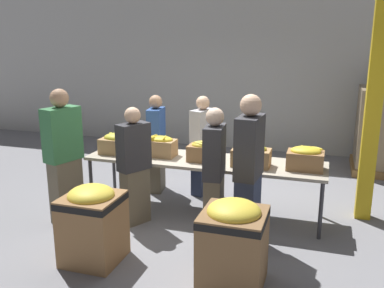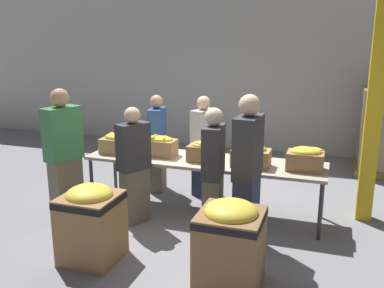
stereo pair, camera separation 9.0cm
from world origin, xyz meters
The scene contains 17 objects.
ground_plane centered at (0.00, 0.00, 0.00)m, with size 30.00×30.00×0.00m, color gray.
wall_back centered at (0.00, 3.60, 2.00)m, with size 16.00×0.08×4.00m.
sorting_table centered at (0.00, 0.00, 0.72)m, with size 3.22×0.80×0.76m.
banana_box_0 centered at (-1.27, -0.06, 0.91)m, with size 0.44×0.33×0.29m.
banana_box_1 centered at (-0.62, -0.02, 0.91)m, with size 0.41×0.28×0.30m.
banana_box_2 centered at (0.00, -0.06, 0.90)m, with size 0.38×0.27×0.29m.
banana_box_3 centered at (0.65, -0.10, 0.91)m, with size 0.48×0.29×0.30m.
banana_box_4 centered at (1.32, -0.03, 0.91)m, with size 0.45×0.33×0.29m.
volunteer_0 centered at (0.74, -0.77, 0.88)m, with size 0.27×0.49×1.78m.
volunteer_1 centered at (-0.76, -0.58, 0.76)m, with size 0.38×0.46×1.53m.
volunteer_2 centered at (-0.22, 0.69, 0.76)m, with size 0.33×0.45×1.52m.
volunteer_3 centered at (-1.65, -0.79, 0.87)m, with size 0.37×0.52×1.75m.
volunteer_4 centered at (-0.94, 0.61, 0.75)m, with size 0.26×0.43×1.52m.
volunteer_5 centered at (0.31, -0.64, 0.79)m, with size 0.25×0.44×1.59m.
donation_bin_0 centered at (-0.77, -1.61, 0.46)m, with size 0.59×0.59×0.86m.
donation_bin_1 centered at (0.76, -1.61, 0.47)m, with size 0.61×0.61×0.88m.
support_pillar centered at (2.09, 0.50, 2.00)m, with size 0.20×0.20×4.00m.
Camera 1 is at (1.53, -5.32, 2.40)m, focal length 40.00 mm.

